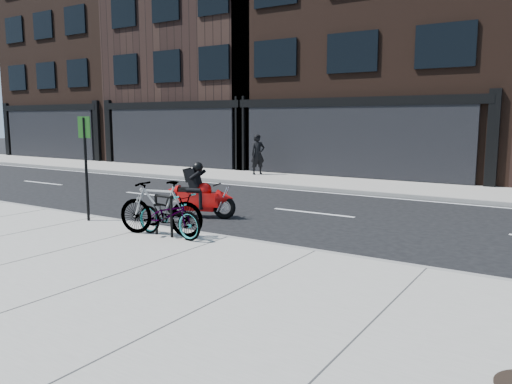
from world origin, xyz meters
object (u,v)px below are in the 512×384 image
Objects in this scene: bike_rack at (164,212)px; sign_post at (86,159)px; bicycle_rear at (160,208)px; motorcycle at (203,195)px; pedestrian at (258,154)px; bicycle_front at (169,215)px.

bike_rack is 0.35× the size of sign_post.
motorcycle reaches higher than bicycle_rear.
bike_rack is 11.87m from pedestrian.
pedestrian is at bearing 112.94° from bike_rack.
motorcycle is at bearing -174.64° from bicycle_rear.
bike_rack is at bearing -122.93° from pedestrian.
bicycle_front is at bearing -122.31° from pedestrian.
pedestrian reaches higher than bike_rack.
pedestrian reaches higher than bicycle_rear.
sign_post is at bearing -143.01° from motorcycle.
motorcycle is at bearing 26.82° from bicycle_front.
sign_post is (-2.75, 0.20, 1.01)m from bicycle_front.
sign_post is at bearing 175.62° from bike_rack.
bike_rack is 0.49× the size of pedestrian.
motorcycle is 0.77× the size of sign_post.
bike_rack is at bearing -17.24° from sign_post.
pedestrian is at bearing 26.60° from bicycle_front.
bike_rack is at bearing -85.94° from motorcycle.
bicycle_rear is 11.83m from pedestrian.
motorcycle reaches higher than bike_rack.
bike_rack is 0.49× the size of bicycle_front.
motorcycle is (-0.86, 2.48, -0.12)m from bicycle_rear.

